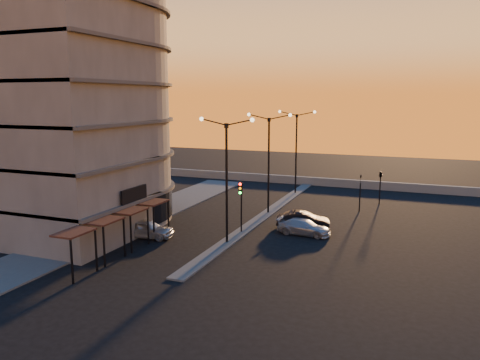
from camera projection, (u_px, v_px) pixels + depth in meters
name	position (u px, v px, depth m)	size (l,w,h in m)	color
ground	(227.00, 243.00, 35.50)	(120.00, 120.00, 0.00)	black
sidewalk_west	(139.00, 217.00, 42.96)	(5.00, 40.00, 0.12)	#494947
median	(268.00, 213.00, 44.65)	(1.20, 36.00, 0.12)	#494947
parapet	(323.00, 182.00, 58.50)	(44.00, 0.50, 1.00)	slate
building	(70.00, 85.00, 38.53)	(14.35, 17.08, 25.00)	#615B55
streetlamp_near	(227.00, 171.00, 34.53)	(4.32, 0.32, 9.51)	black
streetlamp_mid	(269.00, 155.00, 43.69)	(4.32, 0.32, 9.51)	black
streetlamp_far	(296.00, 145.00, 52.84)	(4.32, 0.32, 9.51)	black
traffic_light_main	(241.00, 199.00, 37.63)	(0.28, 0.44, 4.25)	black
signal_east_a	(360.00, 192.00, 45.08)	(0.13, 0.16, 3.60)	black
signal_east_b	(381.00, 175.00, 48.00)	(0.42, 1.99, 3.60)	black
car_hatchback	(146.00, 229.00, 36.79)	(1.75, 4.36, 1.49)	silver
car_sedan	(303.00, 220.00, 39.30)	(1.54, 4.43, 1.46)	black
car_wagon	(304.00, 227.00, 37.66)	(1.76, 4.32, 1.25)	#AEB2B6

